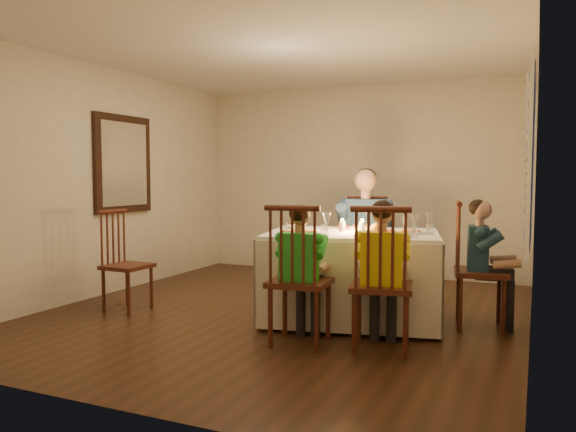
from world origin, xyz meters
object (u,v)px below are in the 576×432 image
at_px(chair_near_left, 300,344).
at_px(child_green, 300,344).
at_px(chair_end, 479,328).
at_px(child_teal, 479,328).
at_px(chair_extra, 128,310).
at_px(chair_near_right, 381,350).
at_px(child_yellow, 381,350).
at_px(adult, 364,301).
at_px(serving_bowl, 296,226).
at_px(dining_table, 352,258).
at_px(chair_adult, 364,301).

relative_size(chair_near_left, child_green, 1.00).
height_order(chair_end, child_green, chair_end).
distance_m(chair_end, child_teal, 0.00).
relative_size(chair_near_left, child_teal, 0.99).
xyz_separation_m(chair_extra, child_green, (2.03, -0.34, 0.00)).
distance_m(chair_near_right, child_yellow, 0.00).
bearing_deg(chair_near_right, child_green, -2.63).
bearing_deg(chair_near_left, child_teal, -144.95).
xyz_separation_m(chair_end, child_green, (-1.29, -1.10, 0.00)).
bearing_deg(child_green, chair_near_right, -177.03).
height_order(chair_near_right, adult, adult).
xyz_separation_m(chair_near_left, child_green, (0.00, 0.00, 0.00)).
bearing_deg(adult, serving_bowl, -135.83).
relative_size(chair_near_left, chair_near_right, 1.00).
relative_size(dining_table, child_yellow, 1.54).
bearing_deg(child_teal, chair_extra, 93.71).
height_order(dining_table, chair_near_left, dining_table).
relative_size(chair_end, serving_bowl, 5.56).
relative_size(child_yellow, serving_bowl, 5.74).
bearing_deg(dining_table, serving_bowl, 156.27).
height_order(chair_adult, chair_near_left, same).
bearing_deg(chair_end, chair_adult, 54.25).
relative_size(chair_near_right, child_teal, 0.99).
bearing_deg(chair_end, child_yellow, 138.22).
height_order(chair_adult, chair_near_right, same).
relative_size(chair_adult, adult, 0.79).
distance_m(chair_near_right, serving_bowl, 1.68).
height_order(chair_end, adult, adult).
xyz_separation_m(chair_adult, chair_near_left, (-0.04, -1.72, 0.00)).
xyz_separation_m(chair_end, adult, (-1.25, 0.62, 0.00)).
xyz_separation_m(child_yellow, child_teal, (0.64, 1.00, 0.00)).
bearing_deg(child_teal, child_green, 121.31).
bearing_deg(chair_extra, dining_table, -74.15).
height_order(chair_near_left, adult, adult).
bearing_deg(chair_near_right, dining_table, -69.49).
bearing_deg(child_green, chair_extra, -14.94).
bearing_deg(adult, child_yellow, -79.76).
bearing_deg(chair_near_left, chair_adult, -96.78).
relative_size(dining_table, chair_adult, 1.58).
height_order(chair_extra, adult, adult).
relative_size(chair_adult, child_teal, 0.99).
relative_size(chair_end, child_yellow, 0.97).
distance_m(chair_end, serving_bowl, 1.96).
bearing_deg(child_teal, chair_end, -9.18).
bearing_deg(child_teal, serving_bowl, 83.50).
xyz_separation_m(chair_near_right, child_yellow, (0.00, 0.00, 0.00)).
bearing_deg(child_teal, chair_near_left, 121.31).
bearing_deg(dining_table, chair_near_left, -112.17).
bearing_deg(serving_bowl, child_yellow, -39.67).
bearing_deg(child_green, chair_near_left, 180.00).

